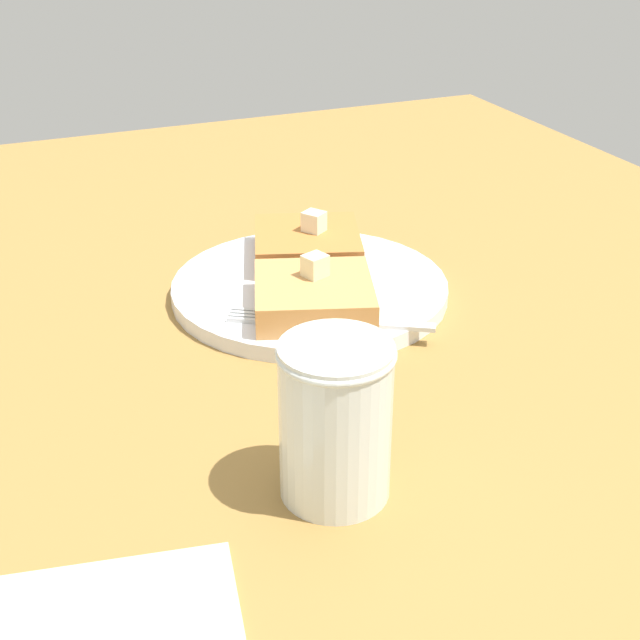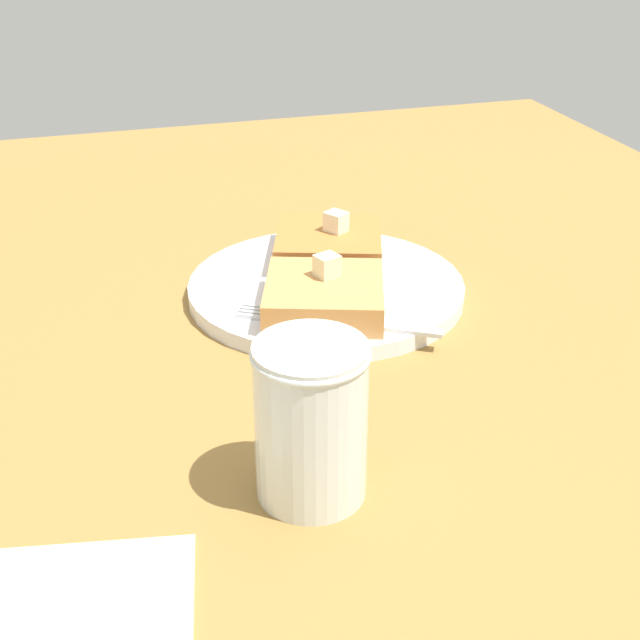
# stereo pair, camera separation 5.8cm
# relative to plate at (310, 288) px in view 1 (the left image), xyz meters

# --- Properties ---
(table_surface) EXTENTS (1.02, 1.02, 0.02)m
(table_surface) POSITION_rel_plate_xyz_m (-0.05, -0.02, -0.02)
(table_surface) COLOR olive
(table_surface) RESTS_ON ground
(plate) EXTENTS (0.23, 0.23, 0.01)m
(plate) POSITION_rel_plate_xyz_m (0.00, 0.00, 0.00)
(plate) COLOR white
(plate) RESTS_ON table_surface
(toast_slice_left) EXTENTS (0.12, 0.12, 0.02)m
(toast_slice_left) POSITION_rel_plate_xyz_m (-0.05, 0.02, 0.02)
(toast_slice_left) COLOR #B36E32
(toast_slice_left) RESTS_ON plate
(toast_slice_middle) EXTENTS (0.12, 0.12, 0.02)m
(toast_slice_middle) POSITION_rel_plate_xyz_m (0.05, -0.02, 0.02)
(toast_slice_middle) COLOR tan
(toast_slice_middle) RESTS_ON plate
(butter_pat_primary) EXTENTS (0.02, 0.02, 0.02)m
(butter_pat_primary) POSITION_rel_plate_xyz_m (-0.05, 0.02, 0.04)
(butter_pat_primary) COLOR #F3EACA
(butter_pat_primary) RESTS_ON toast_slice_left
(butter_pat_secondary) EXTENTS (0.02, 0.02, 0.02)m
(butter_pat_secondary) POSITION_rel_plate_xyz_m (0.04, -0.01, 0.04)
(butter_pat_secondary) COLOR beige
(butter_pat_secondary) RESTS_ON toast_slice_middle
(fork) EXTENTS (0.09, 0.15, 0.00)m
(fork) POSITION_rel_plate_xyz_m (0.07, -0.02, 0.01)
(fork) COLOR silver
(fork) RESTS_ON plate
(syrup_jar) EXTENTS (0.07, 0.07, 0.10)m
(syrup_jar) POSITION_rel_plate_xyz_m (0.25, -0.08, 0.04)
(syrup_jar) COLOR #56260E
(syrup_jar) RESTS_ON table_surface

